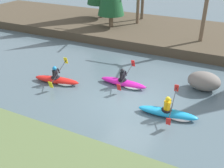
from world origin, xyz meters
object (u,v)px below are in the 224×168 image
kayaker_trailing (58,80)px  boulder_midstream (204,81)px  kayaker_lead (170,113)px  kayaker_middle (125,83)px

kayaker_trailing → boulder_midstream: bearing=12.4°
kayaker_lead → kayaker_middle: same height
kayaker_lead → kayaker_trailing: (-6.53, 0.44, 0.00)m
kayaker_trailing → boulder_midstream: 8.00m
kayaker_middle → boulder_midstream: (3.94, 1.54, 0.29)m
kayaker_middle → kayaker_trailing: same height
kayaker_lead → kayaker_trailing: size_ratio=1.00×
kayaker_lead → boulder_midstream: bearing=68.7°
kayaker_lead → kayaker_middle: size_ratio=1.01×
kayaker_middle → kayaker_trailing: 3.76m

